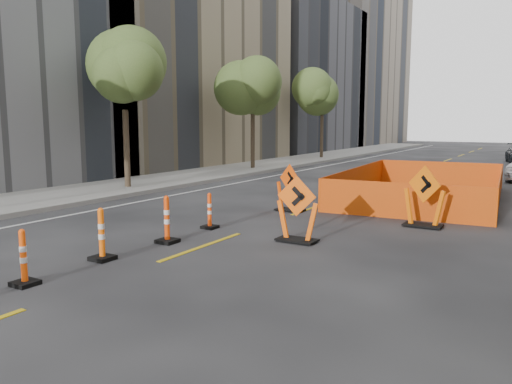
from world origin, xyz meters
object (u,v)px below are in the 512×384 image
Objects in this scene: channelizer_5 at (167,219)px; chevron_sign_right at (424,196)px; channelizer_4 at (102,234)px; chevron_sign_left at (290,188)px; chevron_sign_center at (297,209)px; channelizer_3 at (23,257)px; channelizer_6 at (210,211)px.

chevron_sign_right is (4.75, 4.91, 0.27)m from channelizer_5.
chevron_sign_left reaches higher than channelizer_4.
chevron_sign_center is 3.92m from chevron_sign_right.
channelizer_5 is (0.09, 3.63, 0.06)m from channelizer_3.
channelizer_5 reaches higher than channelizer_6.
chevron_sign_center is at bearing -3.44° from channelizer_6.
chevron_sign_right reaches higher than chevron_sign_center.
channelizer_5 is at bearing -73.55° from chevron_sign_left.
channelizer_3 reaches higher than channelizer_6.
channelizer_3 is at bearing -71.56° from chevron_sign_left.
channelizer_3 is 8.87m from chevron_sign_left.
channelizer_6 is at bearing 88.88° from channelizer_4.
channelizer_6 is at bearing -122.68° from chevron_sign_right.
channelizer_3 is at bearing -94.76° from chevron_sign_right.
channelizer_4 is at bearing -91.12° from channelizer_6.
chevron_sign_left is (0.74, 7.02, 0.20)m from channelizer_4.
channelizer_3 is 0.67× the size of chevron_sign_left.
channelizer_5 is 6.84m from chevron_sign_right.
channelizer_4 is at bearing 92.55° from channelizer_3.
chevron_sign_center is (2.66, 5.29, 0.29)m from channelizer_3.
chevron_sign_left is at bearing 85.76° from channelizer_3.
chevron_sign_left is at bearing 83.77° from channelizer_5.
channelizer_3 is at bearing -89.90° from channelizer_6.
channelizer_3 is at bearing -91.38° from channelizer_5.
chevron_sign_left is (0.67, 3.39, 0.27)m from channelizer_6.
channelizer_3 is 3.63m from channelizer_5.
channelizer_3 is at bearing -122.55° from chevron_sign_center.
channelizer_4 is 4.43m from chevron_sign_center.
chevron_sign_center reaches higher than channelizer_5.
channelizer_5 is at bearing -86.95° from channelizer_6.
channelizer_5 is 0.67× the size of chevron_sign_right.
channelizer_5 is at bearing -109.29° from chevron_sign_right.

